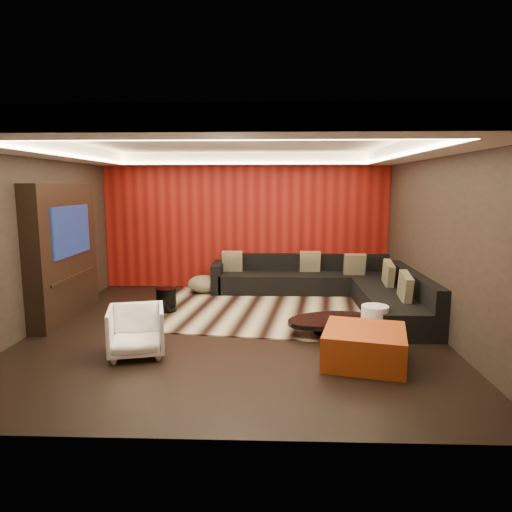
{
  "coord_description": "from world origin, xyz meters",
  "views": [
    {
      "loc": [
        0.56,
        -6.63,
        2.17
      ],
      "look_at": [
        0.3,
        0.6,
        1.05
      ],
      "focal_mm": 32.0,
      "sensor_mm": 36.0,
      "label": 1
    }
  ],
  "objects_px": {
    "drum_stool": "(166,300)",
    "white_side_table": "(374,322)",
    "orange_ottoman": "(364,346)",
    "armchair": "(136,331)",
    "coffee_table": "(330,325)",
    "sectional_sofa": "(334,287)"
  },
  "relations": [
    {
      "from": "drum_stool",
      "to": "white_side_table",
      "type": "relative_size",
      "value": 0.85
    },
    {
      "from": "drum_stool",
      "to": "orange_ottoman",
      "type": "height_order",
      "value": "orange_ottoman"
    },
    {
      "from": "drum_stool",
      "to": "orange_ottoman",
      "type": "relative_size",
      "value": 0.42
    },
    {
      "from": "orange_ottoman",
      "to": "armchair",
      "type": "height_order",
      "value": "armchair"
    },
    {
      "from": "white_side_table",
      "to": "armchair",
      "type": "height_order",
      "value": "armchair"
    },
    {
      "from": "coffee_table",
      "to": "armchair",
      "type": "relative_size",
      "value": 1.84
    },
    {
      "from": "drum_stool",
      "to": "sectional_sofa",
      "type": "distance_m",
      "value": 3.13
    },
    {
      "from": "coffee_table",
      "to": "sectional_sofa",
      "type": "relative_size",
      "value": 0.36
    },
    {
      "from": "coffee_table",
      "to": "armchair",
      "type": "distance_m",
      "value": 2.77
    },
    {
      "from": "orange_ottoman",
      "to": "white_side_table",
      "type": "bearing_deg",
      "value": 70.59
    },
    {
      "from": "orange_ottoman",
      "to": "armchair",
      "type": "distance_m",
      "value": 2.89
    },
    {
      "from": "white_side_table",
      "to": "sectional_sofa",
      "type": "relative_size",
      "value": 0.13
    },
    {
      "from": "drum_stool",
      "to": "sectional_sofa",
      "type": "xyz_separation_m",
      "value": [
        3.0,
        0.9,
        0.04
      ]
    },
    {
      "from": "coffee_table",
      "to": "white_side_table",
      "type": "xyz_separation_m",
      "value": [
        0.61,
        -0.17,
        0.11
      ]
    },
    {
      "from": "armchair",
      "to": "sectional_sofa",
      "type": "distance_m",
      "value": 4.12
    },
    {
      "from": "armchair",
      "to": "sectional_sofa",
      "type": "relative_size",
      "value": 0.19
    },
    {
      "from": "orange_ottoman",
      "to": "sectional_sofa",
      "type": "relative_size",
      "value": 0.26
    },
    {
      "from": "drum_stool",
      "to": "orange_ottoman",
      "type": "distance_m",
      "value": 3.68
    },
    {
      "from": "orange_ottoman",
      "to": "armchair",
      "type": "xyz_separation_m",
      "value": [
        -2.88,
        0.16,
        0.11
      ]
    },
    {
      "from": "coffee_table",
      "to": "drum_stool",
      "type": "bearing_deg",
      "value": 158.05
    },
    {
      "from": "coffee_table",
      "to": "sectional_sofa",
      "type": "distance_m",
      "value": 2.01
    },
    {
      "from": "drum_stool",
      "to": "white_side_table",
      "type": "xyz_separation_m",
      "value": [
        3.29,
        -1.25,
        0.02
      ]
    }
  ]
}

